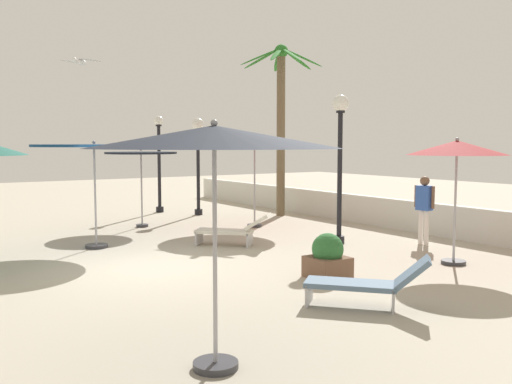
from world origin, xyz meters
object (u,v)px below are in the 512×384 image
(patio_umbrella_2, at_px, (214,140))
(guest_0, at_px, (424,203))
(lounge_chair_1, at_px, (233,230))
(lamp_post_2, at_px, (340,144))
(palm_tree_1, at_px, (281,109))
(patio_umbrella_4, at_px, (255,146))
(patio_umbrella_5, at_px, (94,151))
(lamp_post_0, at_px, (198,150))
(lounge_chair_0, at_px, (367,283))
(patio_umbrella_1, at_px, (457,150))
(seagull_0, at_px, (80,61))
(planter, at_px, (328,258))
(lamp_post_1, at_px, (159,155))
(patio_umbrella_0, at_px, (141,156))

(patio_umbrella_2, height_order, guest_0, patio_umbrella_2)
(lounge_chair_1, bearing_deg, lamp_post_2, 62.71)
(patio_umbrella_2, bearing_deg, lounge_chair_1, 147.60)
(palm_tree_1, relative_size, guest_0, 3.45)
(patio_umbrella_4, distance_m, patio_umbrella_5, 5.15)
(patio_umbrella_5, distance_m, lamp_post_0, 6.57)
(patio_umbrella_4, height_order, lounge_chair_0, patio_umbrella_4)
(guest_0, bearing_deg, palm_tree_1, 177.17)
(patio_umbrella_1, xyz_separation_m, seagull_0, (-4.85, -6.31, 1.89))
(seagull_0, bearing_deg, patio_umbrella_5, 151.27)
(planter, bearing_deg, lamp_post_1, 172.60)
(lamp_post_0, relative_size, lounge_chair_0, 1.94)
(patio_umbrella_5, relative_size, planter, 3.40)
(patio_umbrella_0, relative_size, patio_umbrella_1, 0.90)
(patio_umbrella_1, height_order, planter, patio_umbrella_1)
(lamp_post_1, bearing_deg, patio_umbrella_1, 7.58)
(patio_umbrella_1, relative_size, guest_0, 1.55)
(lamp_post_2, bearing_deg, lounge_chair_1, -117.29)
(patio_umbrella_4, distance_m, lamp_post_2, 3.60)
(lounge_chair_1, distance_m, guest_0, 4.81)
(patio_umbrella_2, height_order, patio_umbrella_5, patio_umbrella_2)
(lounge_chair_0, relative_size, lounge_chair_1, 1.03)
(guest_0, bearing_deg, planter, -72.44)
(lamp_post_0, distance_m, seagull_0, 8.01)
(lounge_chair_1, bearing_deg, seagull_0, -98.08)
(patio_umbrella_5, height_order, palm_tree_1, palm_tree_1)
(patio_umbrella_4, bearing_deg, patio_umbrella_1, 5.23)
(patio_umbrella_1, xyz_separation_m, lounge_chair_0, (1.29, -3.77, -2.01))
(patio_umbrella_1, height_order, patio_umbrella_2, patio_umbrella_2)
(guest_0, bearing_deg, patio_umbrella_2, -64.09)
(patio_umbrella_2, xyz_separation_m, lamp_post_0, (-12.29, 6.15, -0.29))
(lamp_post_1, xyz_separation_m, lounge_chair_0, (12.97, -2.21, -1.72))
(lamp_post_2, bearing_deg, planter, -44.93)
(patio_umbrella_1, height_order, palm_tree_1, palm_tree_1)
(patio_umbrella_2, height_order, lounge_chair_1, patio_umbrella_2)
(lounge_chair_0, relative_size, seagull_0, 1.69)
(seagull_0, bearing_deg, lamp_post_0, 133.80)
(planter, bearing_deg, patio_umbrella_0, -176.61)
(patio_umbrella_0, height_order, lamp_post_0, lamp_post_0)
(patio_umbrella_4, bearing_deg, lounge_chair_0, -21.48)
(patio_umbrella_4, xyz_separation_m, guest_0, (4.83, 1.90, -1.42))
(lamp_post_2, distance_m, lounge_chair_1, 3.41)
(lamp_post_0, distance_m, lounge_chair_0, 12.06)
(patio_umbrella_2, xyz_separation_m, patio_umbrella_5, (-8.02, 1.16, -0.22))
(palm_tree_1, distance_m, guest_0, 7.11)
(palm_tree_1, height_order, lounge_chair_0, palm_tree_1)
(patio_umbrella_0, xyz_separation_m, patio_umbrella_1, (8.58, 3.48, 0.25))
(patio_umbrella_1, xyz_separation_m, lamp_post_2, (-3.13, -0.41, 0.12))
(patio_umbrella_5, bearing_deg, lamp_post_0, 130.53)
(palm_tree_1, height_order, lamp_post_2, palm_tree_1)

